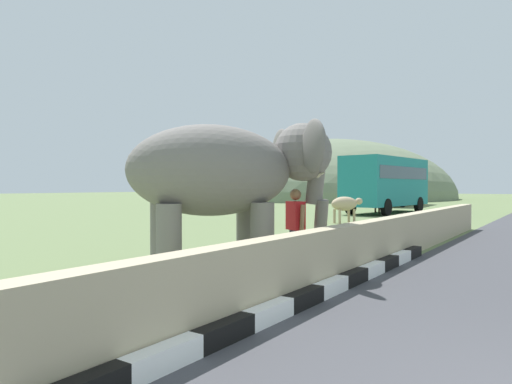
{
  "coord_description": "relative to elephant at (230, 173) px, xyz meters",
  "views": [
    {
      "loc": [
        -3.77,
        0.43,
        1.71
      ],
      "look_at": [
        3.38,
        5.33,
        1.6
      ],
      "focal_mm": 32.16,
      "sensor_mm": 36.0,
      "label": 1
    }
  ],
  "objects": [
    {
      "name": "striped_curb",
      "position": [
        -3.42,
        -2.21,
        -1.83
      ],
      "size": [
        16.2,
        0.2,
        0.24
      ],
      "color": "white",
      "rests_on": "ground_plane"
    },
    {
      "name": "barrier_parapet",
      "position": [
        -1.07,
        -1.91,
        -1.45
      ],
      "size": [
        28.0,
        0.36,
        1.0
      ],
      "primitive_type": "cube",
      "color": "tan",
      "rests_on": "ground_plane"
    },
    {
      "name": "elephant",
      "position": [
        0.0,
        0.0,
        0.0
      ],
      "size": [
        3.94,
        3.65,
        2.97
      ],
      "color": "slate",
      "rests_on": "ground_plane"
    },
    {
      "name": "person_handler",
      "position": [
        1.32,
        -0.67,
        -1.03
      ],
      "size": [
        0.41,
        0.6,
        1.66
      ],
      "color": "navy",
      "rests_on": "ground_plane"
    },
    {
      "name": "bus_teal",
      "position": [
        21.91,
        4.36,
        0.13
      ],
      "size": [
        8.14,
        3.25,
        3.5
      ],
      "color": "teal",
      "rests_on": "ground_plane"
    },
    {
      "name": "bus_white",
      "position": [
        33.79,
        7.35,
        0.13
      ],
      "size": [
        9.69,
        3.22,
        3.5
      ],
      "color": "silver",
      "rests_on": "ground_plane"
    },
    {
      "name": "cow_near",
      "position": [
        9.87,
        6.0,
        -1.08
      ],
      "size": [
        1.9,
        1.14,
        1.23
      ],
      "color": "tan",
      "rests_on": "ground_plane"
    },
    {
      "name": "cow_mid",
      "position": [
        22.62,
        4.78,
        -1.08
      ],
      "size": [
        1.84,
        1.32,
        1.23
      ],
      "color": "#473323",
      "rests_on": "ground_plane"
    },
    {
      "name": "cow_far",
      "position": [
        13.05,
        3.32,
        -1.08
      ],
      "size": [
        1.9,
        1.15,
        1.23
      ],
      "color": "tan",
      "rests_on": "ground_plane"
    },
    {
      "name": "hill_east",
      "position": [
        51.93,
        21.78,
        -1.95
      ],
      "size": [
        39.55,
        31.64,
        16.24
      ],
      "color": "#657358",
      "rests_on": "ground_plane"
    }
  ]
}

